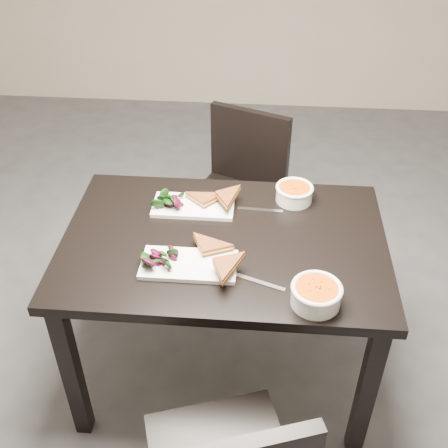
# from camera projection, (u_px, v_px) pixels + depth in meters

# --- Properties ---
(ground) EXTENTS (5.00, 5.00, 0.00)m
(ground) POSITION_uv_depth(u_px,v_px,m) (249.00, 327.00, 2.69)
(ground) COLOR #47474C
(ground) RESTS_ON ground
(table) EXTENTS (1.20, 0.80, 0.75)m
(table) POSITION_uv_depth(u_px,v_px,m) (224.00, 259.00, 2.10)
(table) COLOR black
(table) RESTS_ON ground
(chair_far) EXTENTS (0.55, 0.55, 0.85)m
(chair_far) POSITION_uv_depth(u_px,v_px,m) (240.00, 185.00, 2.81)
(chair_far) COLOR black
(chair_far) RESTS_ON ground
(plate_near) EXTENTS (0.33, 0.17, 0.02)m
(plate_near) POSITION_uv_depth(u_px,v_px,m) (189.00, 265.00, 1.92)
(plate_near) COLOR white
(plate_near) RESTS_ON table
(sandwich_near) EXTENTS (0.20, 0.18, 0.05)m
(sandwich_near) POSITION_uv_depth(u_px,v_px,m) (208.00, 255.00, 1.90)
(sandwich_near) COLOR #93471E
(sandwich_near) RESTS_ON plate_near
(salad_near) EXTENTS (0.10, 0.09, 0.05)m
(salad_near) POSITION_uv_depth(u_px,v_px,m) (160.00, 256.00, 1.90)
(salad_near) COLOR black
(salad_near) RESTS_ON plate_near
(soup_bowl_near) EXTENTS (0.17, 0.17, 0.07)m
(soup_bowl_near) POSITION_uv_depth(u_px,v_px,m) (316.00, 294.00, 1.76)
(soup_bowl_near) COLOR white
(soup_bowl_near) RESTS_ON table
(cutlery_near) EXTENTS (0.17, 0.08, 0.00)m
(cutlery_near) POSITION_uv_depth(u_px,v_px,m) (260.00, 282.00, 1.86)
(cutlery_near) COLOR silver
(cutlery_near) RESTS_ON table
(plate_far) EXTENTS (0.32, 0.16, 0.02)m
(plate_far) POSITION_uv_depth(u_px,v_px,m) (193.00, 206.00, 2.19)
(plate_far) COLOR white
(plate_far) RESTS_ON table
(sandwich_far) EXTENTS (0.20, 0.20, 0.05)m
(sandwich_far) POSITION_uv_depth(u_px,v_px,m) (209.00, 202.00, 2.16)
(sandwich_far) COLOR #93471E
(sandwich_far) RESTS_ON plate_far
(salad_far) EXTENTS (0.10, 0.09, 0.04)m
(salad_far) POSITION_uv_depth(u_px,v_px,m) (168.00, 199.00, 2.18)
(salad_far) COLOR black
(salad_far) RESTS_ON plate_far
(soup_bowl_far) EXTENTS (0.15, 0.15, 0.07)m
(soup_bowl_far) POSITION_uv_depth(u_px,v_px,m) (294.00, 192.00, 2.22)
(soup_bowl_far) COLOR white
(soup_bowl_far) RESTS_ON table
(cutlery_far) EXTENTS (0.18, 0.03, 0.00)m
(cutlery_far) POSITION_uv_depth(u_px,v_px,m) (260.00, 210.00, 2.18)
(cutlery_far) COLOR silver
(cutlery_far) RESTS_ON table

